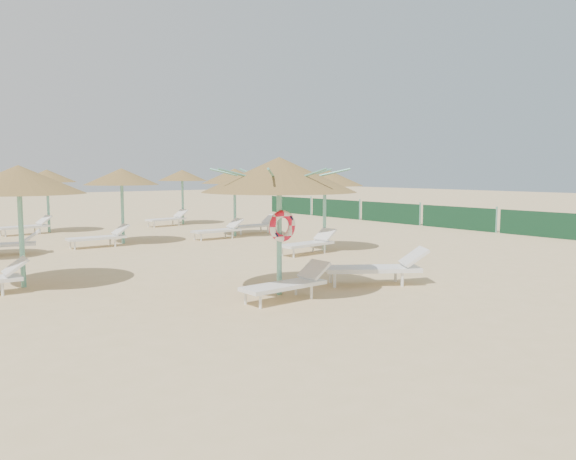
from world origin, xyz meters
TOP-DOWN VIEW (x-y plane):
  - ground at (0.00, 0.00)m, footprint 120.00×120.00m
  - main_palapa at (-0.35, 0.27)m, footprint 3.20×3.20m
  - lounger_main_a at (-0.50, -0.23)m, footprint 1.97×0.65m
  - lounger_main_b at (2.06, -0.30)m, footprint 2.31×1.86m
  - palapa_field at (-0.48, 10.35)m, footprint 14.52×14.12m
  - windbreak_fence at (14.00, 9.96)m, footprint 0.08×19.84m

SIDE VIEW (x-z plane):
  - ground at x=0.00m, z-range 0.00..0.00m
  - lounger_main_a at x=-0.50m, z-range -0.02..0.69m
  - lounger_main_b at x=2.06m, z-range -0.02..0.82m
  - windbreak_fence at x=14.00m, z-range -0.05..1.05m
  - palapa_field at x=-0.48m, z-range 0.94..3.65m
  - main_palapa at x=-0.35m, z-range 1.06..3.93m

